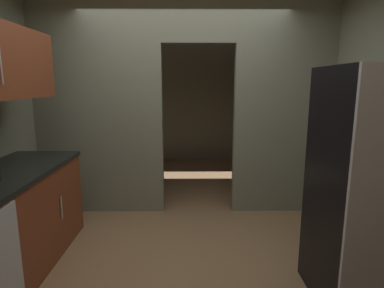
% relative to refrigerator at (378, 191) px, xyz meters
% --- Properties ---
extents(ground, '(20.00, 20.00, 0.00)m').
position_rel_refrigerator_xyz_m(ground, '(-1.43, 0.47, -0.88)').
color(ground, '#93704C').
extents(kitchen_partition, '(3.70, 0.12, 2.64)m').
position_rel_refrigerator_xyz_m(kitchen_partition, '(-1.47, 1.79, 0.50)').
color(kitchen_partition, gray).
rests_on(kitchen_partition, ground).
extents(adjoining_room_shell, '(3.70, 2.94, 2.64)m').
position_rel_refrigerator_xyz_m(adjoining_room_shell, '(-1.43, 3.80, 0.44)').
color(adjoining_room_shell, gray).
rests_on(adjoining_room_shell, ground).
extents(refrigerator, '(0.80, 0.77, 1.77)m').
position_rel_refrigerator_xyz_m(refrigerator, '(0.00, 0.00, 0.00)').
color(refrigerator, black).
rests_on(refrigerator, ground).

